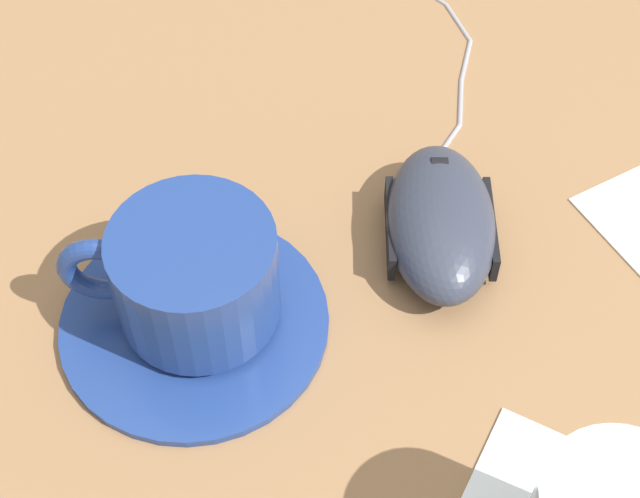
# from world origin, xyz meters

# --- Properties ---
(ground_plane) EXTENTS (3.00, 3.00, 0.00)m
(ground_plane) POSITION_xyz_m (0.00, 0.00, 0.00)
(ground_plane) COLOR olive
(saucer) EXTENTS (0.14, 0.14, 0.01)m
(saucer) POSITION_xyz_m (0.06, -0.13, 0.00)
(saucer) COLOR navy
(saucer) RESTS_ON ground
(coffee_cup) EXTENTS (0.08, 0.10, 0.06)m
(coffee_cup) POSITION_xyz_m (0.05, -0.13, 0.04)
(coffee_cup) COLOR navy
(coffee_cup) RESTS_ON saucer
(computer_mouse) EXTENTS (0.12, 0.11, 0.04)m
(computer_mouse) POSITION_xyz_m (-0.06, -0.04, 0.02)
(computer_mouse) COLOR #2D3342
(computer_mouse) RESTS_ON ground
(mouse_cable) EXTENTS (0.15, 0.18, 0.00)m
(mouse_cable) POSITION_xyz_m (-0.21, -0.14, 0.00)
(mouse_cable) COLOR gray
(mouse_cable) RESTS_ON ground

